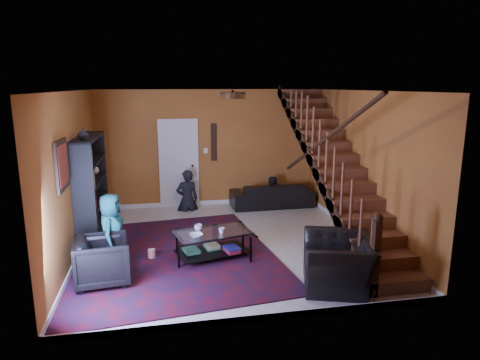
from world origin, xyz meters
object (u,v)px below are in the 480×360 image
Objects in this scene: armchair_right at (339,262)px; coffee_table at (213,243)px; bookshelf at (92,192)px; armchair_left at (102,261)px; sofa at (272,195)px.

armchair_right is 0.81× the size of coffee_table.
armchair_left is (0.35, -1.86, -0.61)m from bookshelf.
armchair_left is 1.83m from coffee_table.
armchair_left is 0.70× the size of armchair_right.
armchair_left is at bearing -79.19° from bookshelf.
sofa is at bearing -164.57° from armchair_right.
bookshelf is 1.79× the size of armchair_right.
sofa is at bearing 58.05° from coffee_table.
bookshelf is at bearing 3.81° from armchair_left.
coffee_table is (2.07, -1.23, -0.69)m from bookshelf.
armchair_left reaches higher than coffee_table.
sofa is at bearing -51.94° from armchair_left.
coffee_table is (-1.68, 1.35, -0.09)m from armchair_right.
coffee_table is at bearing -111.36° from armchair_right.
sofa reaches higher than coffee_table.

